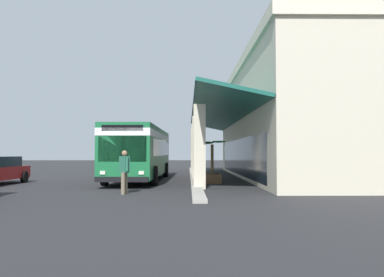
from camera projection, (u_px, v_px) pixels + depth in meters
ground at (272, 178)px, 24.98m from camera, size 120.00×120.00×0.00m
curb_strip at (194, 176)px, 25.84m from camera, size 27.06×0.50×0.12m
plaza_building at (333, 121)px, 26.09m from camera, size 22.85×16.63×7.71m
transit_bus at (141, 150)px, 22.90m from camera, size 11.27×3.03×3.34m
pedestrian at (124, 169)px, 15.24m from camera, size 0.63×0.49×1.76m
potted_palm at (212, 173)px, 20.55m from camera, size 1.66×1.53×2.36m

